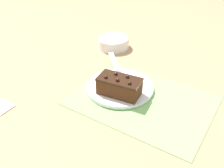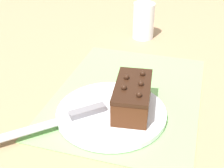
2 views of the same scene
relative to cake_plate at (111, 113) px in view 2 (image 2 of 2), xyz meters
The scene contains 6 objects.
ground_plane 0.10m from the cake_plate, behind, with size 3.00×3.00×0.00m, color #9E7F5B.
placemat_woven 0.10m from the cake_plate, behind, with size 0.46×0.34×0.00m, color #7AB266.
cake_plate is the anchor object (origin of this frame).
chocolate_cake 0.06m from the cake_plate, 117.42° to the left, with size 0.15×0.09×0.07m.
serving_knife 0.09m from the cake_plate, 54.57° to the right, with size 0.18×0.20×0.01m.
drinking_glass 0.45m from the cake_plate, behind, with size 0.07×0.07×0.12m.
Camera 2 is at (0.62, 0.14, 0.42)m, focal length 50.00 mm.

